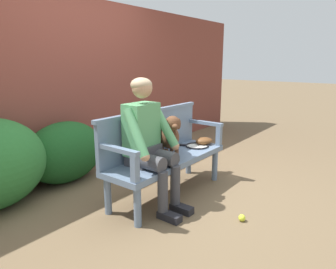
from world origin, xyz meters
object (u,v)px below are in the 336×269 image
object	(u,v)px
dog_on_bench	(170,135)
tennis_racket	(195,146)
tennis_ball	(242,218)
garden_bench	(168,162)
baseball_glove	(204,141)
person_seated	(148,139)

from	to	relation	value
dog_on_bench	tennis_racket	xyz separation A→B (m)	(0.46, -0.04, -0.22)
dog_on_bench	tennis_ball	world-z (taller)	dog_on_bench
garden_bench	tennis_ball	xyz separation A→B (m)	(-0.04, -0.91, -0.36)
garden_bench	dog_on_bench	world-z (taller)	dog_on_bench
dog_on_bench	baseball_glove	xyz separation A→B (m)	(0.61, -0.08, -0.19)
dog_on_bench	tennis_racket	size ratio (longest dim) A/B	0.81
person_seated	baseball_glove	xyz separation A→B (m)	(1.02, -0.04, -0.23)
dog_on_bench	tennis_ball	xyz separation A→B (m)	(-0.11, -0.94, -0.65)
garden_bench	tennis_racket	xyz separation A→B (m)	(0.52, -0.01, 0.07)
garden_bench	person_seated	xyz separation A→B (m)	(-0.34, -0.01, 0.33)
baseball_glove	tennis_ball	size ratio (longest dim) A/B	3.33
garden_bench	tennis_racket	bearing A→B (deg)	-1.32
baseball_glove	person_seated	bearing A→B (deg)	-147.33
dog_on_bench	tennis_ball	distance (m)	1.14
tennis_racket	baseball_glove	world-z (taller)	baseball_glove
tennis_racket	garden_bench	bearing A→B (deg)	178.68
person_seated	dog_on_bench	bearing A→B (deg)	5.56
dog_on_bench	tennis_racket	distance (m)	0.51
dog_on_bench	baseball_glove	distance (m)	0.64
dog_on_bench	baseball_glove	world-z (taller)	dog_on_bench
tennis_racket	tennis_ball	size ratio (longest dim) A/B	8.58
garden_bench	person_seated	bearing A→B (deg)	-177.54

